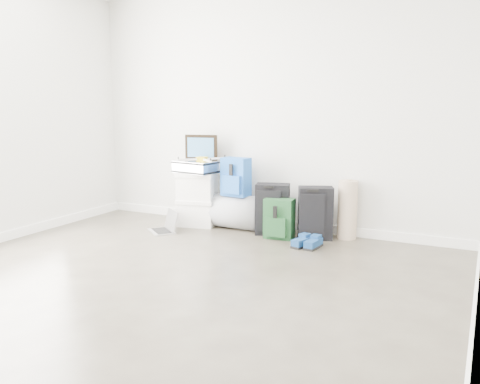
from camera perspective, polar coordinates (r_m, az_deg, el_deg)
The scene contains 14 objects.
ground at distance 3.89m, azimuth -11.54°, elevation -11.73°, with size 5.00×5.00×0.00m, color #353027.
room_envelope at distance 3.65m, azimuth -12.32°, elevation 14.41°, with size 4.52×5.02×2.71m.
boxes_stack at distance 5.99m, azimuth -4.79°, elevation -0.76°, with size 0.51×0.44×0.63m.
briefcase at distance 5.93m, azimuth -4.84°, elevation 2.85°, with size 0.47×0.35×0.14m, color #B2B2B7.
painting at distance 5.99m, azimuth -4.39°, elevation 5.02°, with size 0.39×0.09×0.30m.
drone at distance 5.86m, azimuth -4.29°, elevation 3.71°, with size 0.47×0.47×0.05m.
duffel_bag at distance 5.84m, azimuth -0.36°, elevation -2.24°, with size 0.39×0.39×0.63m, color gray.
blue_backpack at distance 5.74m, azimuth -0.51°, elevation 1.63°, with size 0.33×0.25×0.43m.
large_suitcase at distance 5.57m, azimuth 3.64°, elevation -1.95°, with size 0.41×0.32×0.56m.
green_backpack at distance 5.42m, azimuth 4.39°, elevation -3.08°, with size 0.32×0.25×0.43m.
carry_on at distance 5.41m, azimuth 8.43°, elevation -2.38°, with size 0.41×0.35×0.56m.
shoes at distance 5.15m, azimuth 7.61°, elevation -5.73°, with size 0.27×0.28×0.09m.
rolled_rug at distance 5.49m, azimuth 11.96°, elevation -1.97°, with size 0.20×0.20×0.62m, color tan.
laptop at distance 5.78m, azimuth -8.36°, elevation -3.86°, with size 0.41×0.40×0.24m.
Camera 1 is at (2.25, -2.84, 1.42)m, focal length 38.00 mm.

